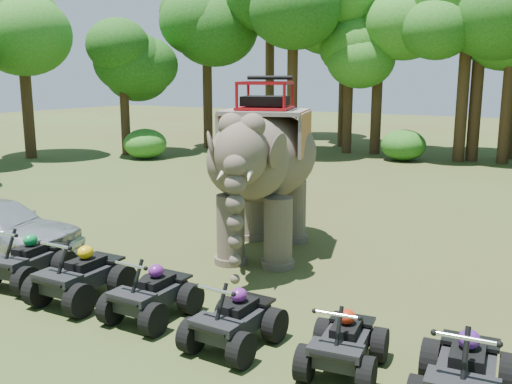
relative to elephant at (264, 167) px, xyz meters
The scene contains 19 objects.
ground 3.64m from the elephant, 75.08° to the right, with size 110.00×110.00×0.00m, color #47381E.
elephant is the anchor object (origin of this frame).
atv_0 5.79m from the elephant, 124.76° to the right, with size 1.27×1.74×1.29m, color black, non-canonical shape.
atv_1 5.10m from the elephant, 107.07° to the right, with size 1.32×1.81×1.34m, color black, non-canonical shape.
atv_2 4.84m from the elephant, 86.02° to the right, with size 1.20×1.65×1.22m, color black, non-canonical shape.
atv_3 5.43m from the elephant, 64.77° to the right, with size 1.17×1.61×1.19m, color black, non-canonical shape.
atv_4 6.26m from the elephant, 47.98° to the right, with size 1.12×1.53×1.14m, color black, non-canonical shape.
atv_5 7.58m from the elephant, 38.33° to the right, with size 1.29×1.77×1.31m, color black, non-canonical shape.
tree_0 18.71m from the elephant, 87.68° to the left, with size 6.71×6.71×9.59m, color #195114, non-canonical shape.
tree_22 20.89m from the elephant, 157.93° to the left, with size 6.62×6.62×9.45m, color #195114, non-canonical shape.
tree_23 19.59m from the elephant, 143.95° to the left, with size 4.70×4.70×6.72m, color #195114, non-canonical shape.
tree_24 21.34m from the elephant, 129.87° to the left, with size 6.08×6.08×8.69m, color #195114, non-canonical shape.
tree_25 18.50m from the elephant, 115.72° to the left, with size 6.64×6.64×9.49m, color #195114, non-canonical shape.
tree_26 19.62m from the elephant, 101.74° to the left, with size 6.63×6.63×9.47m, color #195114, non-canonical shape.
tree_27 26.87m from the elephant, 119.76° to the left, with size 7.37×7.37×10.52m, color #195114, non-canonical shape.
tree_31 19.23m from the elephant, 81.51° to the left, with size 6.33×6.33×9.04m, color #195114, non-canonical shape.
tree_32 19.45m from the elephant, 106.43° to the left, with size 5.62×5.62×8.02m, color #195114, non-canonical shape.
tree_34 19.38m from the elephant, 86.12° to the left, with size 7.33×7.33×10.47m, color #195114, non-canonical shape.
tree_36 22.69m from the elephant, 107.93° to the left, with size 7.62×7.62×10.89m, color #195114, non-canonical shape.
Camera 1 is at (6.29, -9.12, 4.38)m, focal length 40.00 mm.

